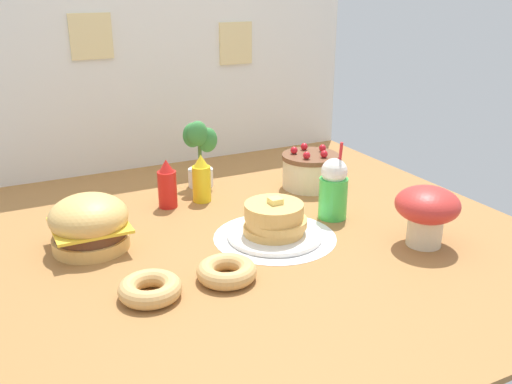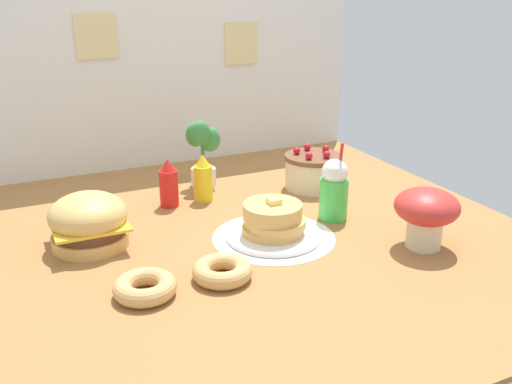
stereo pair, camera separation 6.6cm
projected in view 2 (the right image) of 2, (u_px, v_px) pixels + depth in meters
ground_plane at (253, 237)px, 2.28m from camera, size 2.14×2.14×0.02m
back_wall at (168, 69)px, 3.00m from camera, size 2.14×0.04×1.02m
doily_mat at (274, 237)px, 2.25m from camera, size 0.49×0.49×0.00m
burger at (89, 222)px, 2.15m from camera, size 0.29×0.29×0.21m
pancake_stack at (273, 223)px, 2.23m from camera, size 0.37×0.37×0.16m
layer_cake at (313, 171)px, 2.77m from camera, size 0.28×0.28×0.20m
ketchup_bottle at (169, 184)px, 2.53m from camera, size 0.08×0.08×0.22m
mustard_bottle at (203, 179)px, 2.60m from camera, size 0.08×0.08×0.22m
cream_soda_cup at (334, 190)px, 2.39m from camera, size 0.12×0.12×0.33m
donut_pink_glaze at (145, 287)px, 1.83m from camera, size 0.21×0.21×0.06m
donut_chocolate at (222, 270)px, 1.93m from camera, size 0.21×0.21×0.06m
potted_plant at (203, 151)px, 2.76m from camera, size 0.16×0.13×0.34m
mushroom_stool at (426, 212)px, 2.13m from camera, size 0.24×0.24×0.23m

